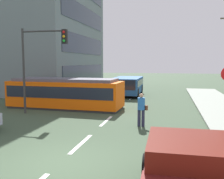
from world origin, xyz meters
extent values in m
plane|color=#394B36|center=(0.00, 10.00, 0.00)|extent=(120.00, 120.00, 0.00)
cube|color=silver|center=(0.00, 2.00, 0.01)|extent=(0.16, 2.40, 0.01)
cube|color=silver|center=(0.00, 6.00, 0.01)|extent=(0.16, 2.40, 0.01)
cube|color=silver|center=(0.00, 15.28, 0.01)|extent=(0.16, 2.40, 0.01)
cube|color=silver|center=(0.00, 21.28, 0.01)|extent=(0.16, 2.40, 0.01)
cube|color=slate|center=(-13.74, 20.16, 9.60)|extent=(15.46, 15.15, 19.20)
cube|color=#2D3847|center=(-5.98, 20.16, 1.92)|extent=(0.06, 12.88, 1.92)
cube|color=#2D3847|center=(-5.98, 20.16, 5.12)|extent=(0.06, 12.88, 1.92)
cube|color=#2D3847|center=(-5.98, 20.16, 8.32)|extent=(0.06, 12.88, 1.92)
cube|color=#F35808|center=(-3.80, 9.28, 1.02)|extent=(8.08, 2.84, 1.74)
cube|color=#2D2D2D|center=(-3.80, 9.28, 0.07)|extent=(7.92, 2.70, 0.15)
cube|color=#53515D|center=(-3.80, 9.28, 1.99)|extent=(7.27, 2.43, 0.20)
cube|color=#1E232D|center=(-3.80, 9.28, 1.23)|extent=(7.77, 2.86, 0.77)
cube|color=#204E88|center=(-0.67, 16.89, 1.03)|extent=(2.53, 5.22, 1.46)
cube|color=black|center=(-0.66, 14.34, 1.25)|extent=(2.25, 0.13, 0.87)
cube|color=black|center=(-0.67, 16.89, 1.29)|extent=(2.57, 4.44, 0.58)
cylinder|color=black|center=(-0.67, 15.23, 0.45)|extent=(2.56, 0.91, 0.90)
cylinder|color=black|center=(-0.68, 18.56, 0.45)|extent=(2.56, 0.91, 0.90)
cylinder|color=#26263F|center=(1.89, 5.29, 0.42)|extent=(0.16, 0.16, 0.85)
cylinder|color=#26263F|center=(2.09, 5.29, 0.42)|extent=(0.16, 0.16, 0.85)
cylinder|color=#2868B6|center=(1.99, 5.29, 1.15)|extent=(0.36, 0.36, 0.60)
sphere|color=tan|center=(1.99, 5.29, 1.56)|extent=(0.22, 0.22, 0.22)
cube|color=brown|center=(2.21, 5.34, 0.95)|extent=(0.22, 0.20, 0.24)
cube|color=#611B11|center=(3.88, -1.66, 1.27)|extent=(1.93, 1.93, 0.55)
cylinder|color=black|center=(2.86, -0.72, 0.40)|extent=(0.29, 0.80, 0.80)
cube|color=black|center=(-5.37, 13.28, 0.52)|extent=(1.74, 4.31, 0.55)
cube|color=black|center=(-5.37, 13.13, 0.99)|extent=(1.60, 2.37, 0.40)
cylinder|color=black|center=(-6.24, 14.57, 0.32)|extent=(0.22, 0.64, 0.64)
cylinder|color=black|center=(-4.51, 14.57, 0.32)|extent=(0.22, 0.64, 0.64)
cylinder|color=black|center=(-6.24, 11.98, 0.32)|extent=(0.22, 0.64, 0.64)
cylinder|color=black|center=(-4.51, 11.98, 0.32)|extent=(0.22, 0.64, 0.64)
cylinder|color=#333333|center=(-5.55, 6.99, 2.63)|extent=(0.14, 0.14, 5.27)
cylinder|color=#333333|center=(-4.16, 6.99, 5.07)|extent=(2.78, 0.10, 0.10)
cube|color=black|center=(-2.77, 6.99, 4.72)|extent=(0.28, 0.24, 0.84)
sphere|color=red|center=(-2.77, 6.86, 4.97)|extent=(0.16, 0.16, 0.16)
sphere|color=gold|center=(-2.77, 6.86, 4.72)|extent=(0.16, 0.16, 0.16)
sphere|color=green|center=(-2.77, 6.86, 4.47)|extent=(0.16, 0.16, 0.16)
camera|label=1|loc=(3.38, -7.18, 3.19)|focal=40.68mm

